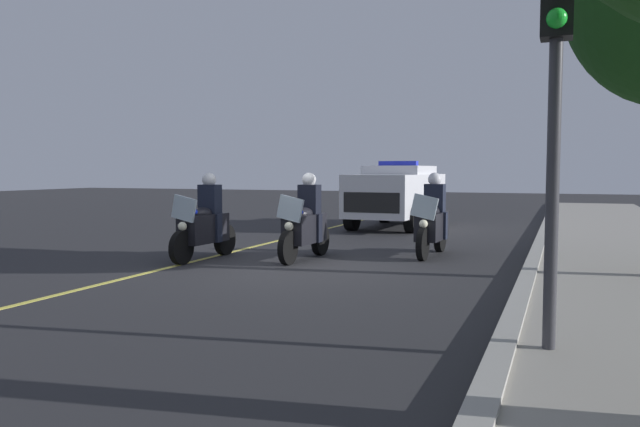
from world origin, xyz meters
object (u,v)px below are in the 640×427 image
object	(u,v)px
police_motorcycle_trailing	(432,222)
police_motorcycle_lead_left	(205,224)
police_suv	(397,193)
police_motorcycle_lead_right	(305,224)
traffic_light	(556,53)

from	to	relation	value
police_motorcycle_trailing	police_motorcycle_lead_left	bearing A→B (deg)	-62.14
police_suv	police_motorcycle_lead_right	bearing A→B (deg)	0.56
police_motorcycle_trailing	traffic_light	size ratio (longest dim) A/B	0.58
police_suv	traffic_light	size ratio (longest dim) A/B	1.34
police_suv	traffic_light	xyz separation A→B (m)	(12.75, 4.72, 1.76)
police_motorcycle_lead_left	police_motorcycle_trailing	bearing A→B (deg)	117.86
police_motorcycle_trailing	police_suv	distance (m)	6.52
police_motorcycle_lead_right	traffic_light	size ratio (longest dim) A/B	0.58
traffic_light	police_suv	bearing A→B (deg)	-159.68
police_motorcycle_lead_left	police_suv	world-z (taller)	police_suv
police_motorcycle_trailing	traffic_light	world-z (taller)	traffic_light
traffic_light	police_motorcycle_lead_left	bearing A→B (deg)	-124.63
police_motorcycle_trailing	police_suv	size ratio (longest dim) A/B	0.43
police_motorcycle_lead_left	police_suv	distance (m)	8.45
police_motorcycle_trailing	police_suv	world-z (taller)	police_suv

